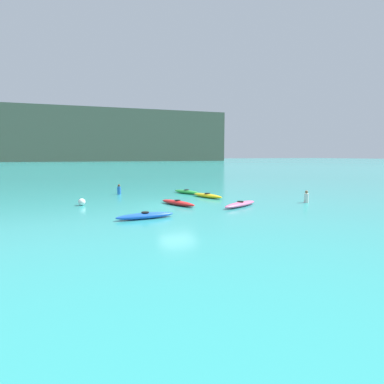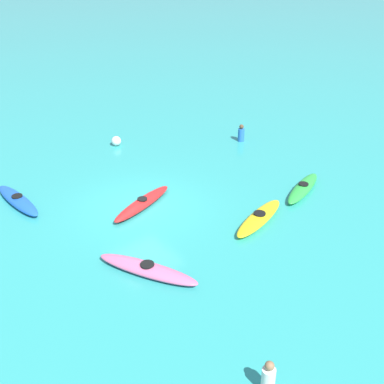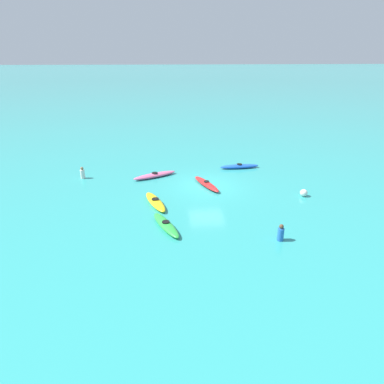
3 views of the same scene
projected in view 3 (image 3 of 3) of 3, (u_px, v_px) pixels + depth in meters
name	position (u px, v px, depth m)	size (l,w,h in m)	color
ground_plane	(207.00, 186.00, 23.36)	(600.00, 600.00, 0.00)	teal
kayak_red	(206.00, 184.00, 23.25)	(1.71, 3.31, 0.37)	red
kayak_green	(166.00, 225.00, 17.66)	(1.70, 3.08, 0.37)	green
kayak_pink	(155.00, 175.00, 24.92)	(3.36, 2.10, 0.37)	pink
kayak_yellow	(155.00, 202.00, 20.44)	(1.64, 3.19, 0.37)	yellow
kayak_blue	(239.00, 166.00, 26.88)	(3.21, 0.82, 0.37)	blue
buoy_white	(304.00, 193.00, 21.55)	(0.47, 0.47, 0.47)	white
person_near_shore	(281.00, 233.00, 16.37)	(0.40, 0.40, 0.88)	blue
person_by_kayaks	(83.00, 173.00, 24.62)	(0.41, 0.41, 0.88)	silver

